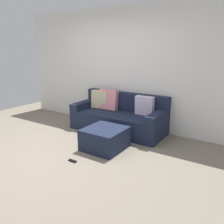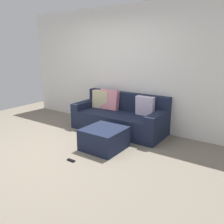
# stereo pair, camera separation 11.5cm
# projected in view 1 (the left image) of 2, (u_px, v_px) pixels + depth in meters

# --- Properties ---
(ground_plane) EXTENTS (7.03, 7.03, 0.00)m
(ground_plane) POSITION_uv_depth(u_px,v_px,m) (56.00, 154.00, 3.96)
(ground_plane) COLOR slate
(wall_back) EXTENTS (5.41, 0.10, 2.66)m
(wall_back) POSITION_uv_depth(u_px,v_px,m) (118.00, 68.00, 5.26)
(wall_back) COLOR silver
(wall_back) RESTS_ON ground_plane
(couch_sectional) EXTENTS (2.03, 0.85, 0.86)m
(couch_sectional) POSITION_uv_depth(u_px,v_px,m) (119.00, 117.00, 5.04)
(couch_sectional) COLOR #192138
(couch_sectional) RESTS_ON ground_plane
(ottoman) EXTENTS (0.68, 0.70, 0.38)m
(ottoman) POSITION_uv_depth(u_px,v_px,m) (105.00, 139.00, 4.12)
(ottoman) COLOR #192138
(ottoman) RESTS_ON ground_plane
(remote_near_ottoman) EXTENTS (0.15, 0.05, 0.02)m
(remote_near_ottoman) POSITION_uv_depth(u_px,v_px,m) (73.00, 161.00, 3.68)
(remote_near_ottoman) COLOR black
(remote_near_ottoman) RESTS_ON ground_plane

